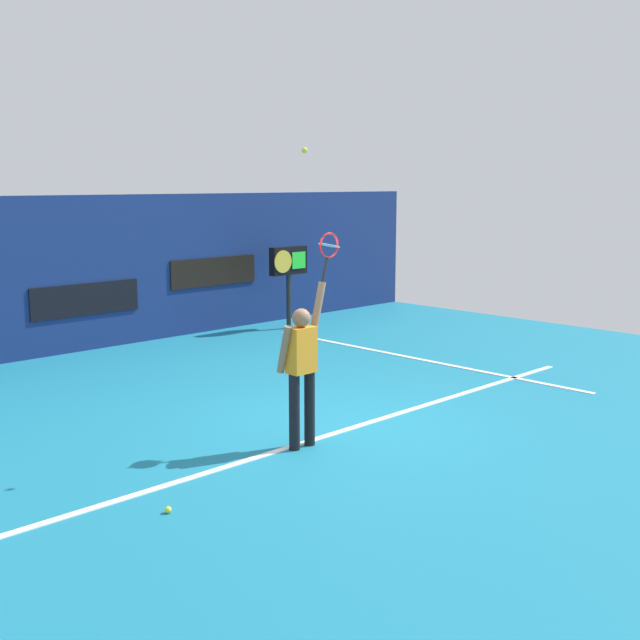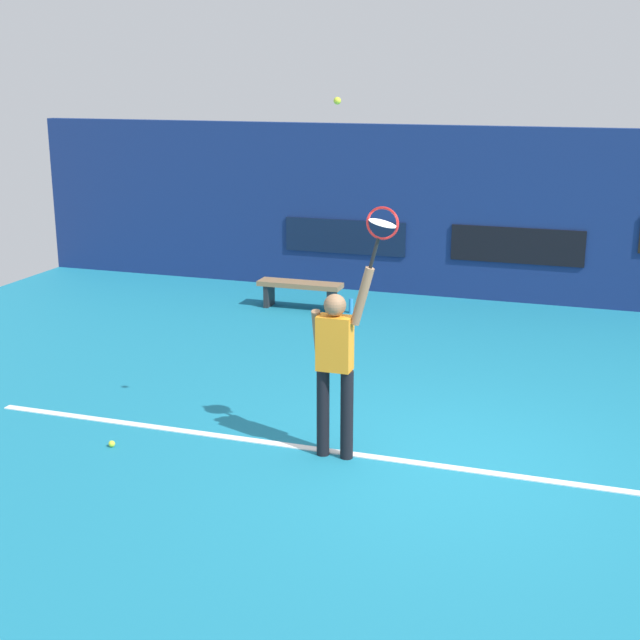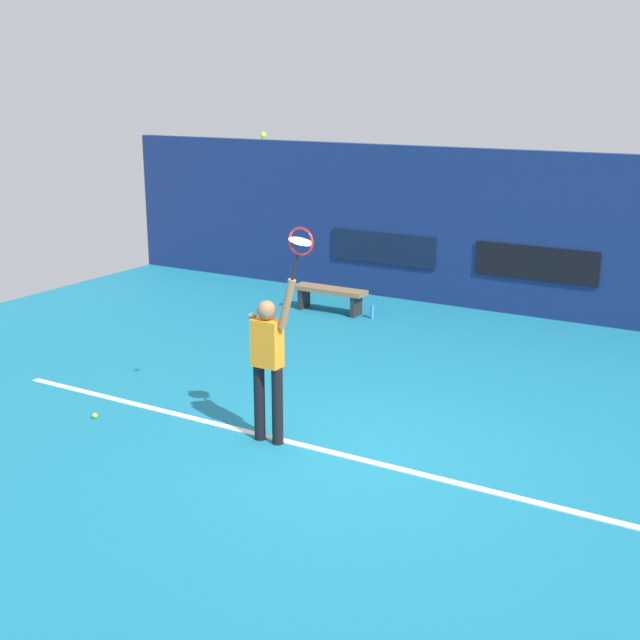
% 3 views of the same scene
% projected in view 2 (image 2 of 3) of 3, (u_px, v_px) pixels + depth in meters
% --- Properties ---
extents(ground_plane, '(18.00, 18.00, 0.00)m').
position_uv_depth(ground_plane, '(433.00, 461.00, 8.89)').
color(ground_plane, teal).
extents(back_wall, '(18.00, 0.20, 2.91)m').
position_uv_depth(back_wall, '(519.00, 216.00, 14.77)').
color(back_wall, navy).
rests_on(back_wall, ground_plane).
extents(sponsor_banner_center, '(2.20, 0.03, 0.60)m').
position_uv_depth(sponsor_banner_center, '(517.00, 246.00, 14.79)').
color(sponsor_banner_center, black).
extents(sponsor_banner_portside, '(2.20, 0.03, 0.60)m').
position_uv_depth(sponsor_banner_portside, '(345.00, 237.00, 15.72)').
color(sponsor_banner_portside, '#0C1933').
extents(court_baseline, '(10.00, 0.10, 0.01)m').
position_uv_depth(court_baseline, '(431.00, 465.00, 8.79)').
color(court_baseline, white).
rests_on(court_baseline, ground_plane).
extents(tennis_player, '(0.64, 0.31, 1.98)m').
position_uv_depth(tennis_player, '(335.00, 361.00, 8.74)').
color(tennis_player, black).
rests_on(tennis_player, ground_plane).
extents(tennis_racket, '(0.38, 0.27, 0.63)m').
position_uv_depth(tennis_racket, '(382.00, 227.00, 8.24)').
color(tennis_racket, black).
extents(tennis_ball, '(0.07, 0.07, 0.07)m').
position_uv_depth(tennis_ball, '(337.00, 101.00, 8.04)').
color(tennis_ball, '#CCE033').
extents(court_bench, '(1.40, 0.36, 0.45)m').
position_uv_depth(court_bench, '(300.00, 289.00, 14.58)').
color(court_bench, olive).
rests_on(court_bench, ground_plane).
extents(water_bottle, '(0.07, 0.07, 0.24)m').
position_uv_depth(water_bottle, '(351.00, 306.00, 14.37)').
color(water_bottle, '#338CD8').
rests_on(water_bottle, ground_plane).
extents(spare_ball, '(0.07, 0.07, 0.07)m').
position_uv_depth(spare_ball, '(112.00, 444.00, 9.22)').
color(spare_ball, '#CCE033').
rests_on(spare_ball, ground_plane).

